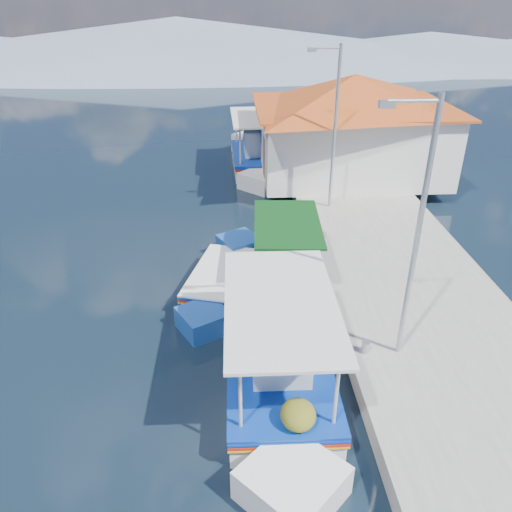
{
  "coord_description": "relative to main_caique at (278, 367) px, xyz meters",
  "views": [
    {
      "loc": [
        0.67,
        -7.26,
        8.21
      ],
      "look_at": [
        1.38,
        5.49,
        1.3
      ],
      "focal_mm": 35.06,
      "sensor_mm": 36.0,
      "label": 1
    }
  ],
  "objects": [
    {
      "name": "ground",
      "position": [
        -1.68,
        -1.57,
        -0.51
      ],
      "size": [
        160.0,
        160.0,
        0.0
      ],
      "primitive_type": "plane",
      "color": "black",
      "rests_on": "ground"
    },
    {
      "name": "quay",
      "position": [
        4.22,
        4.43,
        -0.26
      ],
      "size": [
        5.0,
        44.0,
        0.5
      ],
      "primitive_type": "cube",
      "color": "#9D9993",
      "rests_on": "ground"
    },
    {
      "name": "bollards",
      "position": [
        2.12,
        3.68,
        0.14
      ],
      "size": [
        0.2,
        17.2,
        0.3
      ],
      "color": "#A5A8AD",
      "rests_on": "quay"
    },
    {
      "name": "main_caique",
      "position": [
        0.0,
        0.0,
        0.0
      ],
      "size": [
        2.42,
        8.04,
        2.65
      ],
      "rotation": [
        0.0,
        0.0,
        0.01
      ],
      "color": "white",
      "rests_on": "ground"
    },
    {
      "name": "caique_green_canopy",
      "position": [
        0.64,
        4.48,
        -0.16
      ],
      "size": [
        2.12,
        6.34,
        2.37
      ],
      "rotation": [
        0.0,
        0.0,
        0.06
      ],
      "color": "white",
      "rests_on": "ground"
    },
    {
      "name": "caique_blue_hull",
      "position": [
        -1.31,
        4.25,
        -0.23
      ],
      "size": [
        2.69,
        5.61,
        1.03
      ],
      "rotation": [
        0.0,
        0.0,
        0.26
      ],
      "color": "#184591",
      "rests_on": "ground"
    },
    {
      "name": "caique_far",
      "position": [
        0.41,
        15.87,
        0.03
      ],
      "size": [
        2.58,
        8.29,
        2.9
      ],
      "rotation": [
        0.0,
        0.0,
        -0.02
      ],
      "color": "white",
      "rests_on": "ground"
    },
    {
      "name": "harbor_building",
      "position": [
        4.52,
        13.43,
        2.27
      ],
      "size": [
        10.49,
        10.49,
        4.4
      ],
      "color": "silver",
      "rests_on": "quay"
    },
    {
      "name": "lamp_post_near",
      "position": [
        2.83,
        0.43,
        3.34
      ],
      "size": [
        1.21,
        0.14,
        6.0
      ],
      "color": "#A5A8AD",
      "rests_on": "quay"
    },
    {
      "name": "lamp_post_far",
      "position": [
        2.83,
        9.43,
        3.34
      ],
      "size": [
        1.21,
        0.14,
        6.0
      ],
      "color": "#A5A8AD",
      "rests_on": "quay"
    },
    {
      "name": "mountain_ridge",
      "position": [
        4.86,
        54.43,
        1.53
      ],
      "size": [
        171.4,
        96.0,
        5.5
      ],
      "color": "slate",
      "rests_on": "ground"
    }
  ]
}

